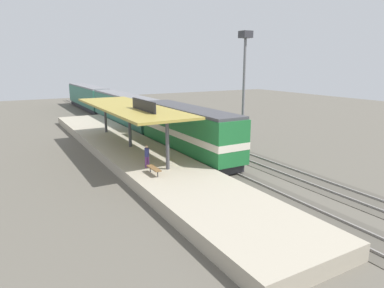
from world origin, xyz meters
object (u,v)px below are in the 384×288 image
at_px(platform_bench, 154,168).
at_px(person_waiting, 147,155).
at_px(passenger_carriage_front, 124,110).
at_px(passenger_carriage_rear, 88,97).
at_px(locomotive, 188,131).
at_px(light_mast, 245,64).

height_order(platform_bench, person_waiting, person_waiting).
xyz_separation_m(platform_bench, person_waiting, (0.25, 1.83, 0.51)).
bearing_deg(platform_bench, passenger_carriage_front, 75.91).
distance_m(platform_bench, passenger_carriage_rear, 45.12).
relative_size(passenger_carriage_rear, person_waiting, 11.70).
xyz_separation_m(locomotive, light_mast, (7.80, 1.86, 5.99)).
distance_m(platform_bench, passenger_carriage_front, 24.67).
height_order(platform_bench, light_mast, light_mast).
bearing_deg(locomotive, passenger_carriage_rear, 90.00).
bearing_deg(passenger_carriage_rear, passenger_carriage_front, -90.00).
bearing_deg(passenger_carriage_front, person_waiting, -104.59).
distance_m(platform_bench, light_mast, 17.33).
bearing_deg(light_mast, platform_bench, -150.64).
distance_m(passenger_carriage_front, person_waiting, 22.82).
xyz_separation_m(passenger_carriage_front, light_mast, (7.80, -16.14, 6.08)).
xyz_separation_m(platform_bench, locomotive, (6.00, 5.90, 1.07)).
bearing_deg(platform_bench, light_mast, 29.36).
relative_size(passenger_carriage_front, person_waiting, 11.70).
bearing_deg(light_mast, passenger_carriage_rear, 101.92).
distance_m(locomotive, light_mast, 10.01).
bearing_deg(person_waiting, platform_bench, -97.92).
height_order(light_mast, person_waiting, light_mast).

